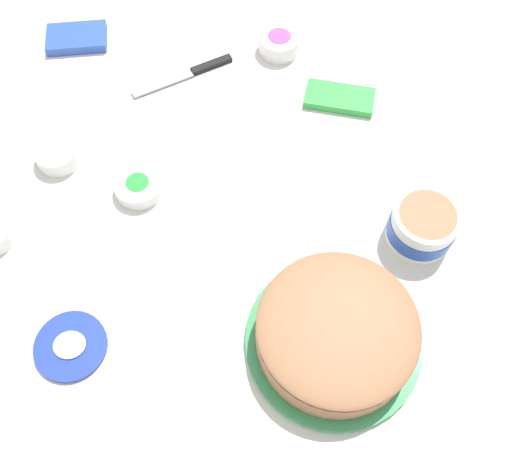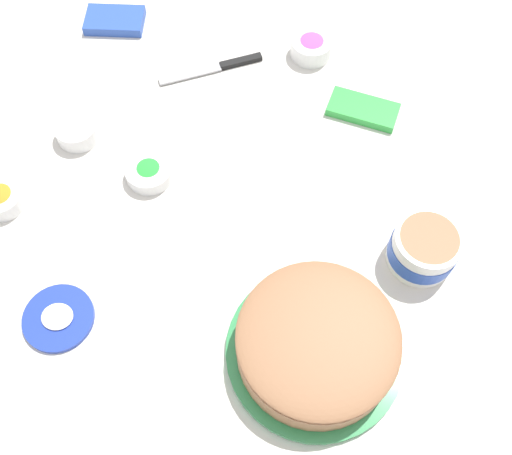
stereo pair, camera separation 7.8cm
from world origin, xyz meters
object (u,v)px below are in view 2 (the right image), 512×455
object	(u,v)px
frosted_cake	(317,344)
candy_box_lower	(115,20)
frosting_tub	(424,248)
sprinkle_bowl_orange	(1,198)
sprinkle_bowl_green	(149,172)
spreading_knife	(220,66)
sprinkle_bowl_blue	(77,130)
sprinkle_bowl_rainbow	(311,46)
candy_box_upper	(363,109)
frosting_tub_lid	(58,318)

from	to	relation	value
frosted_cake	candy_box_lower	xyz separation A→B (m)	(0.53, -0.72, -0.03)
frosted_cake	frosting_tub	bearing A→B (deg)	-130.90
frosting_tub	sprinkle_bowl_orange	bearing A→B (deg)	-0.85
sprinkle_bowl_green	sprinkle_bowl_orange	bearing A→B (deg)	20.37
sprinkle_bowl_green	candy_box_lower	world-z (taller)	sprinkle_bowl_green
sprinkle_bowl_green	frosted_cake	bearing A→B (deg)	138.64
spreading_knife	sprinkle_bowl_green	xyz separation A→B (m)	(0.09, 0.30, 0.01)
sprinkle_bowl_orange	frosting_tub	bearing A→B (deg)	179.15
sprinkle_bowl_blue	sprinkle_bowl_rainbow	xyz separation A→B (m)	(-0.46, -0.29, 0.00)
sprinkle_bowl_rainbow	candy_box_upper	bearing A→B (deg)	129.45
sprinkle_bowl_orange	sprinkle_bowl_blue	size ratio (longest dim) A/B	0.97
candy_box_lower	sprinkle_bowl_rainbow	bearing A→B (deg)	170.87
frosted_cake	sprinkle_bowl_green	size ratio (longest dim) A/B	3.25
spreading_knife	sprinkle_bowl_blue	bearing A→B (deg)	40.84
spreading_knife	candy_box_upper	bearing A→B (deg)	165.59
sprinkle_bowl_orange	candy_box_upper	bearing A→B (deg)	-154.90
sprinkle_bowl_blue	candy_box_upper	world-z (taller)	sprinkle_bowl_blue
frosting_tub_lid	sprinkle_bowl_blue	distance (m)	0.40
frosting_tub_lid	candy_box_lower	bearing A→B (deg)	-83.82
frosting_tub	candy_box_upper	distance (m)	0.35
frosting_tub_lid	candy_box_lower	distance (m)	0.72
sprinkle_bowl_blue	frosting_tub_lid	bearing A→B (deg)	100.59
frosted_cake	candy_box_lower	bearing A→B (deg)	-53.62
frosting_tub_lid	sprinkle_bowl_green	size ratio (longest dim) A/B	1.34
frosting_tub	candy_box_lower	distance (m)	0.88
candy_box_lower	frosted_cake	bearing A→B (deg)	121.38
frosting_tub	candy_box_upper	bearing A→B (deg)	-70.02
frosted_cake	frosting_tub	xyz separation A→B (m)	(-0.18, -0.20, -0.00)
frosting_tub	sprinkle_bowl_rainbow	distance (m)	0.54
frosting_tub_lid	sprinkle_bowl_rainbow	bearing A→B (deg)	-119.13
sprinkle_bowl_orange	sprinkle_bowl_rainbow	distance (m)	0.73
frosted_cake	sprinkle_bowl_green	bearing A→B (deg)	-41.36
candy_box_lower	candy_box_upper	xyz separation A→B (m)	(-0.59, 0.19, -0.00)
frosting_tub_lid	sprinkle_bowl_rainbow	size ratio (longest dim) A/B	1.37
sprinkle_bowl_orange	candy_box_lower	size ratio (longest dim) A/B	0.64
sprinkle_bowl_blue	candy_box_upper	xyz separation A→B (m)	(-0.58, -0.14, -0.01)
frosting_tub_lid	sprinkle_bowl_orange	bearing A→B (deg)	-51.26
frosting_tub_lid	spreading_knife	xyz separation A→B (m)	(-0.19, -0.62, -0.00)
frosting_tub	spreading_knife	size ratio (longest dim) A/B	0.56
frosted_cake	sprinkle_bowl_orange	bearing A→B (deg)	-18.99
sprinkle_bowl_blue	sprinkle_bowl_rainbow	bearing A→B (deg)	-147.14
spreading_knife	sprinkle_bowl_orange	world-z (taller)	sprinkle_bowl_orange
sprinkle_bowl_rainbow	frosting_tub	bearing A→B (deg)	116.93
frosting_tub	sprinkle_bowl_green	distance (m)	0.55
spreading_knife	sprinkle_bowl_blue	xyz separation A→B (m)	(0.26, 0.23, 0.01)
frosted_cake	sprinkle_bowl_blue	world-z (taller)	frosted_cake
frosting_tub_lid	sprinkle_bowl_green	distance (m)	0.33
sprinkle_bowl_blue	sprinkle_bowl_green	bearing A→B (deg)	155.44
sprinkle_bowl_green	sprinkle_bowl_rainbow	bearing A→B (deg)	-127.83
sprinkle_bowl_orange	candy_box_upper	size ratio (longest dim) A/B	0.59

